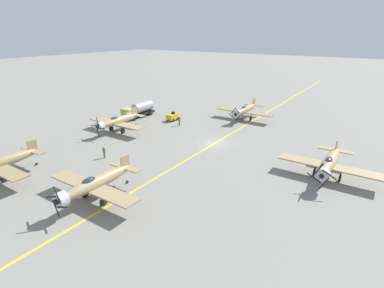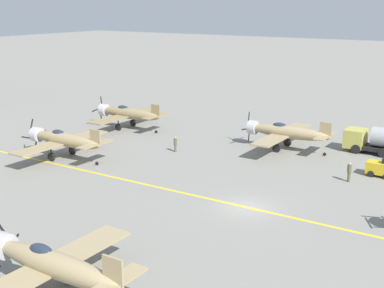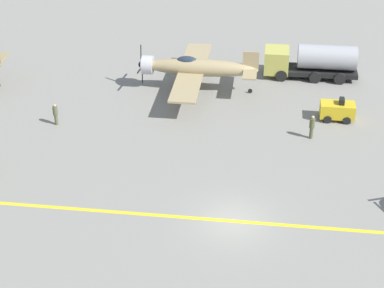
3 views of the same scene
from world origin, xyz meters
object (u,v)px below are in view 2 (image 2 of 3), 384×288
(tow_tractor, at_px, (381,168))
(ground_crew_inspecting, at_px, (349,171))
(airplane_far_center, at_px, (64,140))
(airplane_far_right, at_px, (128,113))
(ground_crew_walking, at_px, (175,144))
(airplane_mid_right, at_px, (286,132))
(fuel_tanker, at_px, (383,141))
(airplane_mid_left, at_px, (51,264))

(tow_tractor, height_order, ground_crew_inspecting, ground_crew_inspecting)
(airplane_far_center, relative_size, airplane_far_right, 1.00)
(airplane_far_center, distance_m, ground_crew_walking, 11.90)
(tow_tractor, relative_size, ground_crew_walking, 1.53)
(airplane_mid_right, relative_size, fuel_tanker, 1.50)
(airplane_mid_left, height_order, ground_crew_inspecting, airplane_mid_left)
(airplane_far_center, distance_m, ground_crew_inspecting, 28.78)
(airplane_far_right, relative_size, ground_crew_walking, 7.05)
(airplane_far_right, bearing_deg, airplane_mid_right, -96.83)
(airplane_mid_right, relative_size, airplane_mid_left, 1.00)
(fuel_tanker, bearing_deg, airplane_far_right, 100.08)
(airplane_mid_right, xyz_separation_m, airplane_far_right, (-1.58, 21.22, 0.00))
(airplane_mid_right, distance_m, ground_crew_inspecting, 11.74)
(tow_tractor, xyz_separation_m, ground_crew_inspecting, (-3.20, 2.04, 0.21))
(fuel_tanker, height_order, ground_crew_inspecting, fuel_tanker)
(airplane_far_center, xyz_separation_m, tow_tractor, (11.92, -29.45, -1.22))
(fuel_tanker, relative_size, ground_crew_inspecting, 4.37)
(airplane_far_right, xyz_separation_m, tow_tractor, (-2.27, -32.59, -1.22))
(airplane_mid_right, distance_m, airplane_mid_left, 35.63)
(tow_tractor, bearing_deg, airplane_mid_left, 162.84)
(airplane_far_center, relative_size, ground_crew_inspecting, 6.55)
(fuel_tanker, height_order, ground_crew_walking, fuel_tanker)
(ground_crew_walking, bearing_deg, airplane_far_center, 135.01)
(airplane_far_center, height_order, airplane_mid_right, airplane_mid_right)
(ground_crew_walking, height_order, ground_crew_inspecting, ground_crew_inspecting)
(fuel_tanker, bearing_deg, ground_crew_walking, 120.39)
(airplane_mid_right, height_order, airplane_far_right, same)
(airplane_mid_right, bearing_deg, tow_tractor, -114.96)
(ground_crew_inspecting, bearing_deg, airplane_mid_right, 52.91)
(airplane_mid_left, bearing_deg, tow_tractor, -20.36)
(tow_tractor, xyz_separation_m, ground_crew_walking, (-3.54, 21.08, 0.14))
(airplane_far_center, xyz_separation_m, ground_crew_walking, (8.38, -8.38, -1.08))
(tow_tractor, bearing_deg, airplane_mid_right, 71.29)
(airplane_far_right, bearing_deg, ground_crew_walking, -127.85)
(airplane_mid_left, bearing_deg, fuel_tanker, -14.59)
(airplane_mid_left, bearing_deg, airplane_far_right, 30.62)
(airplane_far_right, bearing_deg, fuel_tanker, -91.00)
(airplane_mid_right, relative_size, airplane_far_right, 1.00)
(airplane_far_center, bearing_deg, airplane_mid_right, -33.83)
(airplane_mid_left, bearing_deg, airplane_far_center, 41.54)
(airplane_far_center, relative_size, airplane_mid_right, 1.00)
(fuel_tanker, xyz_separation_m, ground_crew_walking, (-11.28, 19.23, -0.58))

